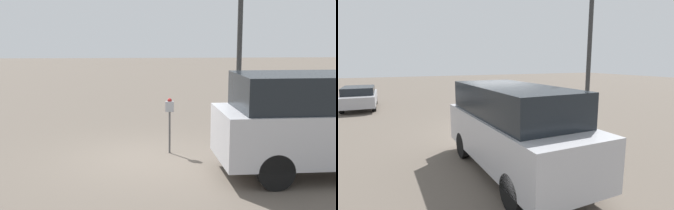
# 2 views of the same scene
# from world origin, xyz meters

# --- Properties ---
(ground_plane) EXTENTS (80.00, 80.00, 0.00)m
(ground_plane) POSITION_xyz_m (0.00, 0.00, 0.00)
(ground_plane) COLOR #60564C
(parking_meter_near) EXTENTS (0.22, 0.15, 1.40)m
(parking_meter_near) POSITION_xyz_m (0.55, 0.42, 1.03)
(parking_meter_near) COLOR #4C4C4C
(parking_meter_near) RESTS_ON ground
(lamp_post) EXTENTS (0.44, 0.44, 6.75)m
(lamp_post) POSITION_xyz_m (2.64, 2.09, 2.13)
(lamp_post) COLOR beige
(lamp_post) RESTS_ON ground
(parked_van) EXTENTS (5.03, 2.03, 2.17)m
(parked_van) POSITION_xyz_m (3.91, -1.33, 1.18)
(parked_van) COLOR #B2B2B7
(parked_van) RESTS_ON ground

